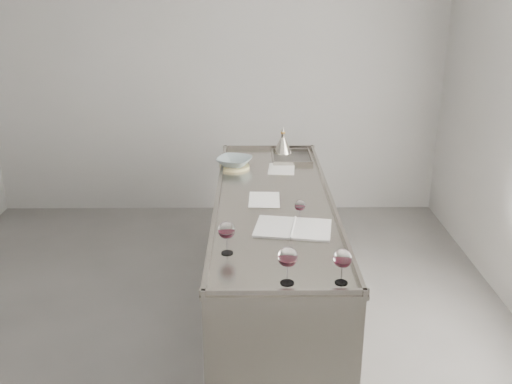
{
  "coord_description": "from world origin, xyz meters",
  "views": [
    {
      "loc": [
        0.35,
        -3.14,
        2.28
      ],
      "look_at": [
        0.38,
        0.24,
        1.02
      ],
      "focal_mm": 40.0,
      "sensor_mm": 36.0,
      "label": 1
    }
  ],
  "objects_px": {
    "wine_funnel": "(283,145)",
    "wine_glass_right": "(343,259)",
    "wine_glass_left": "(227,231)",
    "wine_glass_middle": "(288,258)",
    "wine_glass_small": "(300,206)",
    "counter": "(273,264)",
    "ceramic_bowl": "(234,161)",
    "notebook": "(293,228)"
  },
  "relations": [
    {
      "from": "wine_glass_left",
      "to": "wine_glass_small",
      "type": "xyz_separation_m",
      "value": [
        0.41,
        0.42,
        -0.03
      ]
    },
    {
      "from": "ceramic_bowl",
      "to": "notebook",
      "type": "bearing_deg",
      "value": -72.17
    },
    {
      "from": "wine_glass_left",
      "to": "wine_glass_middle",
      "type": "xyz_separation_m",
      "value": [
        0.3,
        -0.32,
        0.01
      ]
    },
    {
      "from": "wine_funnel",
      "to": "notebook",
      "type": "bearing_deg",
      "value": -90.77
    },
    {
      "from": "wine_glass_right",
      "to": "notebook",
      "type": "bearing_deg",
      "value": 106.55
    },
    {
      "from": "wine_glass_small",
      "to": "ceramic_bowl",
      "type": "distance_m",
      "value": 1.1
    },
    {
      "from": "notebook",
      "to": "ceramic_bowl",
      "type": "xyz_separation_m",
      "value": [
        -0.37,
        1.14,
        0.05
      ]
    },
    {
      "from": "counter",
      "to": "ceramic_bowl",
      "type": "bearing_deg",
      "value": 112.14
    },
    {
      "from": "wine_glass_middle",
      "to": "wine_funnel",
      "type": "distance_m",
      "value": 2.16
    },
    {
      "from": "counter",
      "to": "wine_funnel",
      "type": "xyz_separation_m",
      "value": [
        0.11,
        1.08,
        0.54
      ]
    },
    {
      "from": "wine_glass_middle",
      "to": "notebook",
      "type": "distance_m",
      "value": 0.64
    },
    {
      "from": "wine_glass_middle",
      "to": "wine_glass_right",
      "type": "height_order",
      "value": "wine_glass_middle"
    },
    {
      "from": "wine_glass_left",
      "to": "notebook",
      "type": "relative_size",
      "value": 0.38
    },
    {
      "from": "wine_glass_left",
      "to": "ceramic_bowl",
      "type": "relative_size",
      "value": 0.7
    },
    {
      "from": "wine_glass_middle",
      "to": "notebook",
      "type": "relative_size",
      "value": 0.39
    },
    {
      "from": "notebook",
      "to": "ceramic_bowl",
      "type": "distance_m",
      "value": 1.2
    },
    {
      "from": "wine_glass_small",
      "to": "counter",
      "type": "bearing_deg",
      "value": 111.72
    },
    {
      "from": "notebook",
      "to": "wine_funnel",
      "type": "distance_m",
      "value": 1.54
    },
    {
      "from": "wine_glass_left",
      "to": "wine_funnel",
      "type": "height_order",
      "value": "wine_funnel"
    },
    {
      "from": "wine_glass_left",
      "to": "wine_glass_small",
      "type": "height_order",
      "value": "wine_glass_left"
    },
    {
      "from": "wine_glass_right",
      "to": "wine_glass_small",
      "type": "distance_m",
      "value": 0.75
    },
    {
      "from": "wine_glass_right",
      "to": "wine_funnel",
      "type": "bearing_deg",
      "value": 94.33
    },
    {
      "from": "wine_glass_small",
      "to": "wine_glass_right",
      "type": "bearing_deg",
      "value": -79.42
    },
    {
      "from": "wine_glass_left",
      "to": "wine_funnel",
      "type": "xyz_separation_m",
      "value": [
        0.39,
        1.84,
        -0.06
      ]
    },
    {
      "from": "wine_glass_small",
      "to": "notebook",
      "type": "xyz_separation_m",
      "value": [
        -0.05,
        -0.12,
        -0.09
      ]
    },
    {
      "from": "counter",
      "to": "wine_glass_middle",
      "type": "distance_m",
      "value": 1.24
    },
    {
      "from": "wine_glass_small",
      "to": "ceramic_bowl",
      "type": "xyz_separation_m",
      "value": [
        -0.41,
        1.02,
        -0.04
      ]
    },
    {
      "from": "wine_glass_left",
      "to": "wine_glass_right",
      "type": "bearing_deg",
      "value": -29.88
    },
    {
      "from": "counter",
      "to": "wine_glass_small",
      "type": "relative_size",
      "value": 18.07
    },
    {
      "from": "wine_glass_left",
      "to": "notebook",
      "type": "height_order",
      "value": "wine_glass_left"
    },
    {
      "from": "wine_glass_middle",
      "to": "wine_glass_right",
      "type": "distance_m",
      "value": 0.25
    },
    {
      "from": "wine_glass_left",
      "to": "wine_glass_middle",
      "type": "height_order",
      "value": "wine_glass_middle"
    },
    {
      "from": "wine_glass_left",
      "to": "wine_glass_middle",
      "type": "bearing_deg",
      "value": -46.95
    },
    {
      "from": "counter",
      "to": "wine_glass_left",
      "type": "relative_size",
      "value": 13.61
    },
    {
      "from": "wine_funnel",
      "to": "ceramic_bowl",
      "type": "bearing_deg",
      "value": -133.83
    },
    {
      "from": "wine_funnel",
      "to": "wine_glass_right",
      "type": "bearing_deg",
      "value": -85.67
    },
    {
      "from": "wine_glass_right",
      "to": "ceramic_bowl",
      "type": "relative_size",
      "value": 0.68
    },
    {
      "from": "counter",
      "to": "wine_glass_small",
      "type": "xyz_separation_m",
      "value": [
        0.14,
        -0.34,
        0.56
      ]
    },
    {
      "from": "counter",
      "to": "wine_glass_right",
      "type": "bearing_deg",
      "value": -75.73
    },
    {
      "from": "notebook",
      "to": "wine_glass_left",
      "type": "bearing_deg",
      "value": -130.94
    },
    {
      "from": "wine_glass_middle",
      "to": "wine_glass_left",
      "type": "bearing_deg",
      "value": 133.05
    },
    {
      "from": "wine_funnel",
      "to": "wine_glass_middle",
      "type": "bearing_deg",
      "value": -92.42
    }
  ]
}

